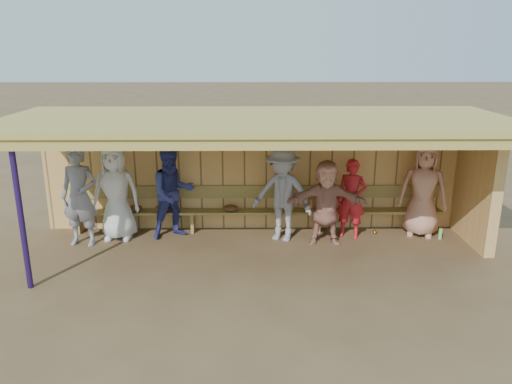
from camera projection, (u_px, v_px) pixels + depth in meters
ground at (256, 251)px, 9.30m from camera, size 90.00×90.00×0.00m
player_a at (80, 196)px, 9.36m from camera, size 0.75×0.54×1.92m
player_b at (116, 193)px, 9.67m from camera, size 0.95×0.64×1.89m
player_c at (173, 193)px, 9.77m from camera, size 1.09×1.00×1.82m
player_e at (282, 194)px, 9.61m from camera, size 1.38×1.13×1.87m
player_f at (326, 203)px, 9.46m from camera, size 1.54×0.54×1.64m
player_g at (351, 199)px, 9.79m from camera, size 0.68×0.56×1.58m
player_h at (423, 190)px, 9.85m from camera, size 1.07×0.87×1.89m
dugout_structure at (276, 154)px, 9.48m from camera, size 8.80×3.20×2.50m
bench at (256, 206)px, 10.22m from camera, size 7.60×0.34×0.93m
dugout_equipment at (219, 210)px, 10.09m from camera, size 6.28×0.62×0.80m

